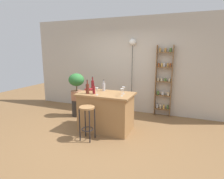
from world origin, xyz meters
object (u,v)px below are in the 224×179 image
object	(u,v)px
bottle_olive_oil	(87,88)
bottle_wine_red	(94,90)
wine_glass_left	(97,90)
wine_glass_center	(124,89)
pendant_globe_light	(133,43)
potted_plant	(77,85)
cookbook	(90,89)
spice_shelf	(164,81)
bar_stool	(87,116)
plant_stool	(77,108)
bottle_soda_blue	(93,85)
wine_glass_right	(122,91)
bottle_sauce_amber	(104,87)

from	to	relation	value
bottle_olive_oil	bottle_wine_red	bearing A→B (deg)	17.83
wine_glass_left	wine_glass_center	world-z (taller)	same
bottle_wine_red	pendant_globe_light	size ratio (longest dim) A/B	0.12
potted_plant	cookbook	size ratio (longest dim) A/B	3.57
spice_shelf	pendant_globe_light	xyz separation A→B (m)	(-0.92, 0.02, 1.03)
bar_stool	wine_glass_center	xyz separation A→B (m)	(0.56, 0.69, 0.48)
wine_glass_left	wine_glass_center	size ratio (longest dim) A/B	1.00
plant_stool	cookbook	bearing A→B (deg)	-32.66
bottle_olive_oil	bottle_wine_red	xyz separation A→B (m)	(0.14, 0.04, -0.02)
bar_stool	bottle_soda_blue	size ratio (longest dim) A/B	2.26
cookbook	pendant_globe_light	distance (m)	1.90
wine_glass_center	wine_glass_right	size ratio (longest dim) A/B	1.00
bar_stool	wine_glass_center	distance (m)	1.00
bottle_sauce_amber	potted_plant	bearing A→B (deg)	159.43
bottle_sauce_amber	wine_glass_left	size ratio (longest dim) A/B	1.67
bottle_olive_oil	wine_glass_right	bearing A→B (deg)	5.04
bottle_soda_blue	wine_glass_center	bearing A→B (deg)	-13.62
potted_plant	bottle_olive_oil	size ratio (longest dim) A/B	2.38
bar_stool	bottle_wine_red	world-z (taller)	bottle_wine_red
wine_glass_left	wine_glass_right	size ratio (longest dim) A/B	1.00
spice_shelf	potted_plant	world-z (taller)	spice_shelf
bar_stool	plant_stool	size ratio (longest dim) A/B	1.51
bottle_olive_oil	pendant_globe_light	distance (m)	2.09
wine_glass_center	bottle_sauce_amber	bearing A→B (deg)	166.02
bar_stool	wine_glass_center	size ratio (longest dim) A/B	4.37
bottle_soda_blue	bottle_olive_oil	bearing A→B (deg)	-75.75
spice_shelf	bottle_olive_oil	bearing A→B (deg)	-130.45
plant_stool	wine_glass_center	size ratio (longest dim) A/B	2.89
wine_glass_left	spice_shelf	bearing A→B (deg)	55.34
spice_shelf	wine_glass_right	xyz separation A→B (m)	(-0.66, -1.64, -0.01)
bottle_wine_red	bottle_sauce_amber	bearing A→B (deg)	77.79
bottle_olive_oil	wine_glass_left	size ratio (longest dim) A/B	1.92
bottle_wine_red	bottle_soda_blue	bearing A→B (deg)	120.65
bottle_wine_red	cookbook	xyz separation A→B (m)	(-0.29, 0.33, -0.08)
plant_stool	potted_plant	distance (m)	0.67
spice_shelf	bar_stool	bearing A→B (deg)	-120.38
wine_glass_right	bottle_wine_red	bearing A→B (deg)	-177.76
bar_stool	potted_plant	distance (m)	1.61
bar_stool	bottle_olive_oil	xyz separation A→B (m)	(-0.21, 0.42, 0.48)
wine_glass_left	bottle_olive_oil	bearing A→B (deg)	171.87
plant_stool	bar_stool	bearing A→B (deg)	-50.25
bottle_olive_oil	bar_stool	bearing A→B (deg)	-63.04
bottle_wine_red	spice_shelf	bearing A→B (deg)	51.61
bar_stool	plant_stool	xyz separation A→B (m)	(-1.00, 1.20, -0.29)
wine_glass_right	potted_plant	bearing A→B (deg)	155.74
wine_glass_left	bottle_wine_red	bearing A→B (deg)	144.41
potted_plant	cookbook	bearing A→B (deg)	-32.66
bottle_wine_red	pendant_globe_light	xyz separation A→B (m)	(0.40, 1.69, 1.06)
bottle_sauce_amber	wine_glass_center	bearing A→B (deg)	-13.98
wine_glass_center	bottle_olive_oil	bearing A→B (deg)	-160.49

